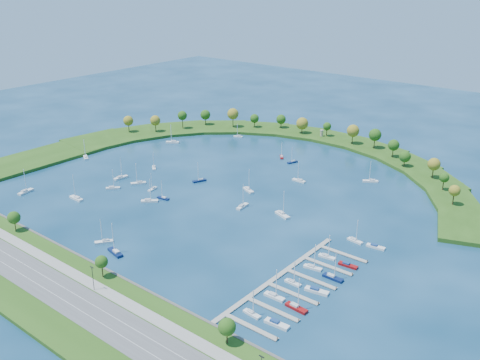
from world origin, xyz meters
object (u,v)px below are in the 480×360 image
Objects in this scene: moored_boat_6 at (138,183)px; moored_boat_20 at (115,252)px; moored_boat_12 at (113,187)px; moored_boat_7 at (173,142)px; moored_boat_15 at (242,206)px; moored_boat_17 at (371,181)px; moored_boat_1 at (76,198)px; moored_boat_11 at (152,188)px; moored_boat_9 at (149,200)px; moored_boat_19 at (238,136)px; dock_system at (293,282)px; moored_boat_4 at (104,241)px; docked_boat_9 at (348,265)px; moored_boat_0 at (248,189)px; docked_boat_7 at (333,277)px; docked_boat_0 at (252,313)px; docked_boat_10 at (355,240)px; moored_boat_14 at (199,180)px; moored_boat_21 at (282,156)px; docked_boat_6 at (313,267)px; moored_boat_8 at (299,180)px; harbor_tower at (322,133)px; moored_boat_3 at (282,214)px; docked_boat_8 at (327,256)px; docked_boat_3 at (296,307)px; moored_boat_5 at (25,191)px; docked_boat_11 at (376,247)px; moored_boat_16 at (121,177)px; docked_boat_2 at (274,296)px; docked_boat_1 at (277,324)px; docked_boat_5 at (316,291)px; moored_boat_10 at (163,198)px; moored_boat_18 at (86,157)px.

moored_boat_20 reaches higher than moored_boat_6.
moored_boat_7 is at bearing 65.72° from moored_boat_12.
moored_boat_12 is 0.91× the size of moored_boat_15.
moored_boat_20 reaches higher than moored_boat_17.
moored_boat_1 reaches higher than moored_boat_11.
moored_boat_9 is 0.93× the size of moored_boat_20.
dock_system is at bearing 110.52° from moored_boat_19.
moored_boat_7 reaches higher than moored_boat_4.
moored_boat_12 is at bearing 178.89° from docked_boat_9.
moored_boat_0 reaches higher than moored_boat_12.
docked_boat_7 is 1.51× the size of docked_boat_9.
docked_boat_10 reaches higher than docked_boat_0.
dock_system is 118.26m from moored_boat_14.
moored_boat_15 reaches higher than moored_boat_4.
docked_boat_6 is (90.87, -108.02, 0.03)m from moored_boat_21.
docked_boat_10 is at bearing 77.97° from moored_boat_17.
moored_boat_9 is (-45.93, -75.27, 0.03)m from moored_boat_8.
moored_boat_17 is (78.93, 100.85, -0.01)m from moored_boat_9.
moored_boat_1 is 1.10× the size of moored_boat_6.
moored_boat_21 is at bearing -88.47° from harbor_tower.
moored_boat_3 is 1.26× the size of docked_boat_8.
moored_boat_21 is at bearing 19.74° from moored_boat_12.
docked_boat_3 reaches higher than docked_boat_10.
moored_boat_7 reaches higher than docked_boat_10.
moored_boat_12 reaches higher than moored_boat_21.
moored_boat_5 is 1.61× the size of docked_boat_11.
moored_boat_0 reaches higher than docked_boat_11.
moored_boat_1 is 125.83m from moored_boat_8.
moored_boat_16 is 150.12m from docked_boat_2.
moored_boat_21 reaches higher than docked_boat_1.
moored_boat_0 is 1.19× the size of docked_boat_10.
moored_boat_3 is (33.49, -14.89, 0.03)m from moored_boat_0.
moored_boat_15 reaches higher than moored_boat_6.
moored_boat_14 reaches higher than docked_boat_6.
docked_boat_5 reaches higher than docked_boat_1.
moored_boat_12 is at bearing -104.97° from harbor_tower.
moored_boat_0 is 61.51m from moored_boat_21.
moored_boat_3 is 71.94m from moored_boat_9.
moored_boat_15 is 84.14m from docked_boat_5.
dock_system is 28.37m from docked_boat_1.
moored_boat_10 is at bearing -103.55° from moored_boat_0.
docked_boat_1 is at bearing -84.38° from docked_boat_8.
moored_boat_3 is 1.26× the size of docked_boat_10.
moored_boat_18 reaches higher than docked_boat_10.
docked_boat_0 is at bearing 75.49° from moored_boat_14.
moored_boat_11 is at bearing 11.19° from moored_boat_17.
moored_boat_0 reaches higher than docked_boat_6.
moored_boat_14 reaches higher than moored_boat_21.
moored_boat_12 is 1.37× the size of docked_boat_9.
moored_boat_4 reaches higher than moored_boat_12.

